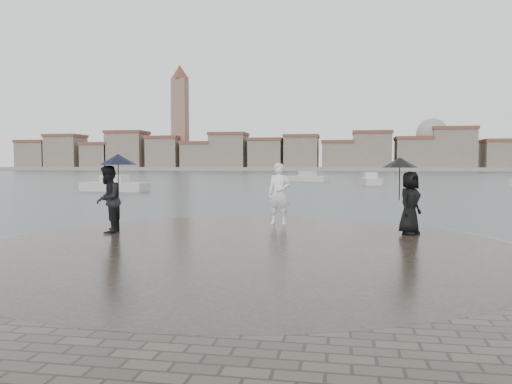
# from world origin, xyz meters

# --- Properties ---
(ground) EXTENTS (400.00, 400.00, 0.00)m
(ground) POSITION_xyz_m (0.00, 0.00, 0.00)
(ground) COLOR #2B3835
(ground) RESTS_ON ground
(kerb_ring) EXTENTS (12.50, 12.50, 0.32)m
(kerb_ring) POSITION_xyz_m (0.00, 3.50, 0.16)
(kerb_ring) COLOR gray
(kerb_ring) RESTS_ON ground
(quay_tip) EXTENTS (11.90, 11.90, 0.36)m
(quay_tip) POSITION_xyz_m (0.00, 3.50, 0.18)
(quay_tip) COLOR #2D261E
(quay_tip) RESTS_ON ground
(statue) EXTENTS (0.66, 0.44, 1.81)m
(statue) POSITION_xyz_m (0.25, 7.31, 1.27)
(statue) COLOR white
(statue) RESTS_ON quay_tip
(visitor_left) EXTENTS (1.14, 1.06, 2.04)m
(visitor_left) POSITION_xyz_m (-3.79, 4.66, 1.45)
(visitor_left) COLOR black
(visitor_left) RESTS_ON quay_tip
(visitor_right) EXTENTS (1.13, 1.02, 1.95)m
(visitor_right) POSITION_xyz_m (3.72, 5.77, 1.42)
(visitor_right) COLOR black
(visitor_right) RESTS_ON quay_tip
(far_skyline) EXTENTS (260.00, 20.00, 37.00)m
(far_skyline) POSITION_xyz_m (-6.29, 160.71, 5.61)
(far_skyline) COLOR gray
(far_skyline) RESTS_ON ground
(boats) EXTENTS (41.41, 28.66, 1.50)m
(boats) POSITION_xyz_m (1.73, 43.75, 0.38)
(boats) COLOR beige
(boats) RESTS_ON ground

